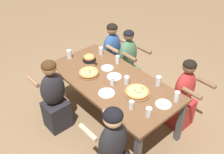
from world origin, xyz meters
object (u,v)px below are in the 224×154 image
Objects in this scene: pizza_board_main at (137,92)px; empty_plate_c at (107,68)px; empty_plate_d at (163,104)px; diner_near_right at (113,152)px; drinking_glass_g at (101,51)px; diner_far_midleft at (128,65)px; empty_plate_b at (114,77)px; pizza_board_second at (89,73)px; diner_far_right at (183,97)px; skillet_bowl at (89,58)px; drinking_glass_f at (158,81)px; diner_far_left at (112,56)px; drinking_glass_i at (127,80)px; drinking_glass_d at (131,106)px; drinking_glass_h at (149,113)px; drinking_glass_e at (112,82)px; drinking_glass_a at (69,54)px; diner_near_midleft at (54,98)px; drinking_glass_b at (118,60)px; drinking_glass_c at (177,97)px; empty_plate_a at (107,93)px.

empty_plate_c is at bearing 171.91° from pizza_board_main.
empty_plate_d is 0.17× the size of diner_near_right.
diner_far_midleft is at bearing 53.85° from drinking_glass_g.
empty_plate_c is 1.40m from diner_near_right.
empty_plate_b is 1.17m from diner_near_right.
empty_plate_b is at bearing 39.28° from pizza_board_second.
empty_plate_c is 0.16× the size of diner_far_right.
skillet_bowl is 0.25× the size of diner_near_right.
diner_far_left is at bearing 166.53° from drinking_glass_f.
drinking_glass_g is (-0.63, 0.27, 0.05)m from empty_plate_b.
empty_plate_d is 1.69× the size of drinking_glass_i.
pizza_board_second is 1.42m from diner_far_right.
pizza_board_main is 0.31× the size of diner_far_right.
drinking_glass_d is at bearing 47.01° from diner_far_midleft.
drinking_glass_h is 0.10× the size of diner_far_right.
drinking_glass_e is (0.41, 0.09, 0.02)m from pizza_board_second.
empty_plate_c is 1.58× the size of drinking_glass_d.
pizza_board_second is at bearing -56.21° from drinking_glass_g.
drinking_glass_d is 0.99m from diner_far_right.
empty_plate_c is 0.42m from drinking_glass_e.
drinking_glass_a is at bearing -118.14° from drinking_glass_g.
drinking_glass_d is 0.59m from diner_near_right.
drinking_glass_f is 1.18m from diner_near_right.
diner_near_midleft reaches higher than drinking_glass_i.
drinking_glass_a is 1.52m from drinking_glass_d.
pizza_board_second is at bearing 28.35° from diner_far_left.
pizza_board_second is at bearing -145.70° from drinking_glass_f.
drinking_glass_b is 0.39m from drinking_glass_g.
diner_far_left is (-1.40, 0.93, -0.29)m from drinking_glass_d.
diner_near_right is (1.08, -0.86, -0.21)m from empty_plate_c.
drinking_glass_b is 0.11× the size of diner_far_right.
pizza_board_second is 2.46× the size of drinking_glass_g.
drinking_glass_b is 0.11× the size of diner_near_right.
drinking_glass_h is at bearing -1.46° from drinking_glass_a.
empty_plate_c is 0.94× the size of empty_plate_d.
skillet_bowl is at bearing -19.40° from diner_far_midleft.
diner_far_left is (-1.31, 0.31, -0.30)m from drinking_glass_f.
pizza_board_second reaches higher than empty_plate_b.
drinking_glass_c is 0.47m from drinking_glass_h.
drinking_glass_e is 0.86m from drinking_glass_g.
diner_far_left is (-0.35, 1.42, -0.01)m from diner_near_midleft.
drinking_glass_i is (0.52, 0.26, 0.02)m from pizza_board_second.
drinking_glass_f is 0.64m from drinking_glass_h.
diner_far_midleft is (0.05, 1.42, -0.01)m from diner_near_midleft.
drinking_glass_b reaches higher than drinking_glass_e.
drinking_glass_b is at bearing 177.24° from drinking_glass_c.
drinking_glass_f is at bearing -40.72° from diner_near_midleft.
drinking_glass_h is (1.15, 0.01, 0.02)m from pizza_board_second.
empty_plate_a is at bearing -30.86° from diner_far_right.
drinking_glass_b reaches higher than empty_plate_a.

